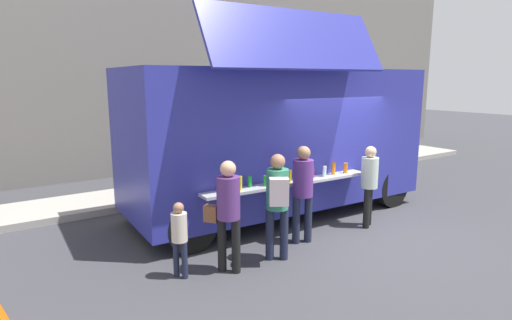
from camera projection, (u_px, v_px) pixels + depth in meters
The scene contains 10 objects.
ground_plane at pixel (356, 231), 8.01m from camera, with size 60.00×60.00×0.00m, color #38383D.
curb_strip at pixel (56, 209), 9.09m from camera, with size 28.00×1.60×0.15m, color #9E998E.
building_behind at pixel (57, 25), 11.99m from camera, with size 32.00×2.40×8.75m, color slate.
food_truck_main at pixel (277, 136), 8.85m from camera, with size 6.37×3.14×4.03m.
trash_bin at pixel (341, 157), 13.32m from camera, with size 0.60×0.60×0.86m, color #2C6435.
customer_front_ordering at pixel (303, 186), 7.26m from camera, with size 0.35×0.35×1.73m.
customer_mid_with_backpack at pixel (278, 197), 6.52m from camera, with size 0.49×0.56×1.72m.
customer_rear_waiting at pixel (227, 207), 6.15m from camera, with size 0.47×0.51×1.70m.
customer_extra_browsing at pixel (369, 179), 8.10m from camera, with size 0.32×0.32×1.59m.
child_near_queue at pixel (179, 233), 6.02m from camera, with size 0.23×0.23×1.13m.
Camera 1 is at (-5.85, -5.24, 2.85)m, focal length 29.47 mm.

